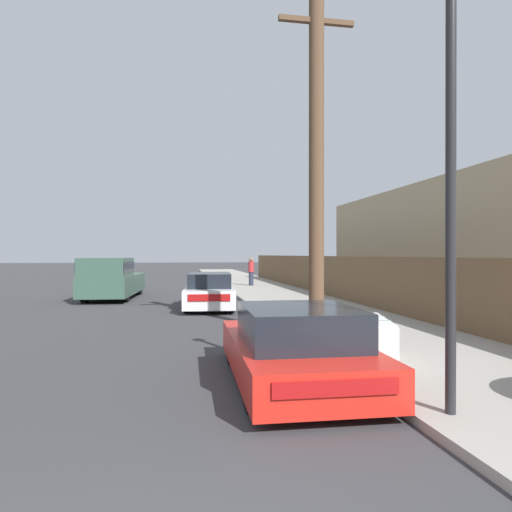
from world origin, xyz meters
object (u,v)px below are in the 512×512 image
object	(u,v)px
parked_sports_car_red	(295,348)
pedestrian	(251,271)
pickup_truck	(111,279)
discarded_fridge	(368,340)
utility_pole	(316,157)
car_parked_mid	(210,291)
street_lamp	(451,155)

from	to	relation	value
parked_sports_car_red	pedestrian	size ratio (longest dim) A/B	2.51
pickup_truck	parked_sports_car_red	bearing A→B (deg)	112.24
discarded_fridge	utility_pole	xyz separation A→B (m)	(-0.03, 2.85, 3.74)
car_parked_mid	street_lamp	distance (m)	12.27
parked_sports_car_red	street_lamp	xyz separation A→B (m)	(1.35, -1.94, 2.57)
car_parked_mid	pickup_truck	distance (m)	5.68
street_lamp	utility_pole	bearing A→B (deg)	89.25
discarded_fridge	car_parked_mid	size ratio (longest dim) A/B	0.41
utility_pole	street_lamp	bearing A→B (deg)	-90.75
utility_pole	pedestrian	bearing A→B (deg)	85.94
pedestrian	parked_sports_car_red	bearing A→B (deg)	-97.41
parked_sports_car_red	pedestrian	distance (m)	20.14
parked_sports_car_red	discarded_fridge	bearing A→B (deg)	23.06
discarded_fridge	pickup_truck	distance (m)	14.68
parked_sports_car_red	utility_pole	distance (m)	5.23
discarded_fridge	pedestrian	xyz separation A→B (m)	(1.15, 19.40, 0.48)
utility_pole	pickup_truck	bearing A→B (deg)	119.72
parked_sports_car_red	utility_pole	size ratio (longest dim) A/B	0.52
pickup_truck	pedestrian	size ratio (longest dim) A/B	3.47
street_lamp	pedestrian	size ratio (longest dim) A/B	3.12
utility_pole	street_lamp	world-z (taller)	utility_pole
parked_sports_car_red	pickup_truck	distance (m)	14.68
car_parked_mid	utility_pole	distance (m)	7.70
pickup_truck	street_lamp	distance (m)	17.10
pickup_truck	pedestrian	xyz separation A→B (m)	(7.18, 6.03, 0.06)
discarded_fridge	street_lamp	size ratio (longest dim) A/B	0.35
pickup_truck	utility_pole	bearing A→B (deg)	123.77
street_lamp	pedestrian	world-z (taller)	street_lamp
car_parked_mid	pedestrian	size ratio (longest dim) A/B	2.64
parked_sports_car_red	car_parked_mid	size ratio (longest dim) A/B	0.95
pedestrian	pickup_truck	bearing A→B (deg)	-140.00
discarded_fridge	street_lamp	xyz separation A→B (m)	(-0.10, -2.51, 2.62)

